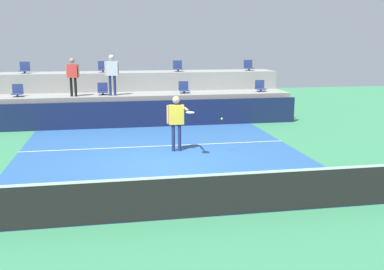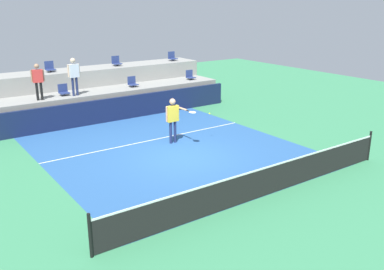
% 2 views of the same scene
% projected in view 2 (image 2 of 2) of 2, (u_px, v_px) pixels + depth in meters
% --- Properties ---
extents(ground_plane, '(40.00, 40.00, 0.00)m').
position_uv_depth(ground_plane, '(184.00, 157.00, 15.34)').
color(ground_plane, '#388456').
extents(court_inner_paint, '(9.00, 10.00, 0.01)m').
position_uv_depth(court_inner_paint, '(169.00, 150.00, 16.12)').
color(court_inner_paint, '#285693').
rests_on(court_inner_paint, ground_plane).
extents(court_service_line, '(9.00, 0.06, 0.00)m').
position_uv_depth(court_service_line, '(151.00, 140.00, 17.21)').
color(court_service_line, white).
rests_on(court_service_line, ground_plane).
extents(tennis_net, '(10.48, 0.08, 1.07)m').
position_uv_depth(tennis_net, '(263.00, 181.00, 12.08)').
color(tennis_net, black).
rests_on(tennis_net, ground_plane).
extents(sponsor_backboard, '(13.00, 0.16, 1.10)m').
position_uv_depth(sponsor_backboard, '(112.00, 110.00, 19.85)').
color(sponsor_backboard, '#141E42').
rests_on(sponsor_backboard, ground_plane).
extents(seating_tier_lower, '(13.00, 1.80, 1.25)m').
position_uv_depth(seating_tier_lower, '(101.00, 103.00, 20.84)').
color(seating_tier_lower, gray).
rests_on(seating_tier_lower, ground_plane).
extents(seating_tier_upper, '(13.00, 1.80, 2.10)m').
position_uv_depth(seating_tier_upper, '(86.00, 89.00, 22.11)').
color(seating_tier_upper, gray).
rests_on(seating_tier_upper, ground_plane).
extents(stadium_chair_lower_left, '(0.44, 0.40, 0.52)m').
position_uv_depth(stadium_chair_lower_left, '(64.00, 91.00, 19.53)').
color(stadium_chair_lower_left, '#2D2D33').
rests_on(stadium_chair_lower_left, seating_tier_lower).
extents(stadium_chair_lower_right, '(0.44, 0.40, 0.52)m').
position_uv_depth(stadium_chair_lower_right, '(132.00, 83.00, 21.50)').
color(stadium_chair_lower_right, '#2D2D33').
rests_on(stadium_chair_lower_right, seating_tier_lower).
extents(stadium_chair_lower_far_right, '(0.44, 0.40, 0.52)m').
position_uv_depth(stadium_chair_lower_far_right, '(190.00, 76.00, 23.48)').
color(stadium_chair_lower_far_right, '#2D2D33').
rests_on(stadium_chair_lower_far_right, seating_tier_lower).
extents(stadium_chair_upper_left, '(0.44, 0.40, 0.52)m').
position_uv_depth(stadium_chair_upper_left, '(50.00, 67.00, 20.69)').
color(stadium_chair_upper_left, '#2D2D33').
rests_on(stadium_chair_upper_left, seating_tier_upper).
extents(stadium_chair_upper_right, '(0.44, 0.40, 0.52)m').
position_uv_depth(stadium_chair_upper_right, '(116.00, 62.00, 22.65)').
color(stadium_chair_upper_right, '#2D2D33').
rests_on(stadium_chair_upper_right, seating_tier_upper).
extents(stadium_chair_upper_far_right, '(0.44, 0.40, 0.52)m').
position_uv_depth(stadium_chair_upper_far_right, '(172.00, 57.00, 24.61)').
color(stadium_chair_upper_far_right, '#2D2D33').
rests_on(stadium_chair_upper_far_right, seating_tier_upper).
extents(tennis_player, '(0.72, 1.22, 1.81)m').
position_uv_depth(tennis_player, '(173.00, 116.00, 16.56)').
color(tennis_player, navy).
rests_on(tennis_player, ground_plane).
extents(spectator_in_white, '(0.57, 0.27, 1.60)m').
position_uv_depth(spectator_in_white, '(38.00, 79.00, 18.35)').
color(spectator_in_white, black).
rests_on(spectator_in_white, seating_tier_lower).
extents(spectator_leaning_on_rail, '(0.60, 0.26, 1.73)m').
position_uv_depth(spectator_leaning_on_rail, '(74.00, 73.00, 19.22)').
color(spectator_leaning_on_rail, navy).
rests_on(spectator_leaning_on_rail, seating_tier_lower).
extents(tennis_ball, '(0.07, 0.07, 0.07)m').
position_uv_depth(tennis_ball, '(210.00, 114.00, 16.85)').
color(tennis_ball, '#CCE033').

